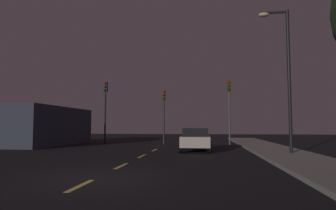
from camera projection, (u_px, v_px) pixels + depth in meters
name	position (u px, v px, depth m)	size (l,w,h in m)	color
ground_plane	(144.00, 155.00, 15.78)	(80.00, 80.00, 0.00)	black
sidewalk_curb_right	(289.00, 155.00, 14.84)	(3.00, 40.00, 0.15)	gray
lane_stripe_nearest	(80.00, 186.00, 7.67)	(0.16, 1.60, 0.01)	#EACC4C
lane_stripe_second	(121.00, 166.00, 11.43)	(0.16, 1.60, 0.01)	#EACC4C
lane_stripe_third	(142.00, 156.00, 15.19)	(0.16, 1.60, 0.01)	#EACC4C
lane_stripe_fourth	(155.00, 150.00, 18.95)	(0.16, 1.60, 0.01)	#EACC4C
traffic_signal_left	(105.00, 101.00, 25.55)	(0.32, 0.38, 5.45)	black
traffic_signal_center	(164.00, 106.00, 24.86)	(0.32, 0.38, 4.66)	#2D2D30
traffic_signal_right	(229.00, 100.00, 24.20)	(0.32, 0.38, 5.35)	#4C4C51
car_stopped_ahead	(196.00, 139.00, 18.24)	(1.87, 3.91, 1.44)	beige
street_lamp_right	(285.00, 68.00, 15.73)	(1.61, 0.36, 7.90)	black
storefront_left	(42.00, 126.00, 24.40)	(4.54, 9.90, 3.12)	#333847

